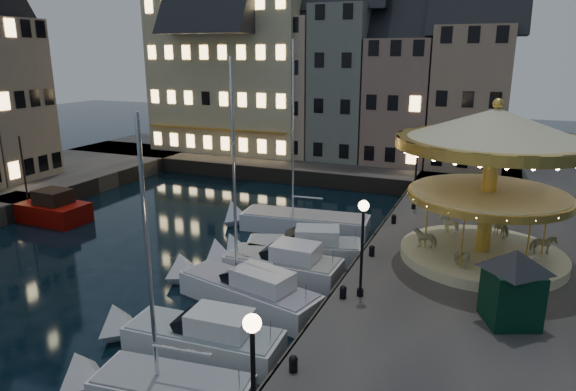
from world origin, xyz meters
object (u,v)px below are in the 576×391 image
at_px(bollard_b, 343,291).
at_px(ticket_kiosk, 514,274).
at_px(bollard_d, 394,218).
at_px(motorboat_e, 296,250).
at_px(motorboat_b, 194,338).
at_px(motorboat_c, 242,290).
at_px(bollard_c, 372,250).
at_px(motorboat_f, 296,222).
at_px(red_fishing_boat, 41,209).
at_px(bollard_a, 293,363).
at_px(motorboat_d, 275,265).
at_px(streetlamp_a, 253,371).
at_px(streetlamp_c, 416,168).
at_px(motorboat_a, 157,391).
at_px(carousel, 493,156).
at_px(streetlamp_b, 363,235).

height_order(bollard_b, ticket_kiosk, ticket_kiosk).
height_order(bollard_d, motorboat_e, motorboat_e).
bearing_deg(ticket_kiosk, motorboat_b, -157.08).
bearing_deg(motorboat_c, bollard_b, -2.34).
height_order(bollard_b, motorboat_e, motorboat_e).
height_order(bollard_c, motorboat_e, motorboat_e).
bearing_deg(motorboat_f, red_fishing_boat, -164.69).
bearing_deg(motorboat_b, bollard_a, -16.39).
relative_size(bollard_d, motorboat_b, 0.08).
xyz_separation_m(bollard_a, bollard_c, (0.00, 10.50, 0.00)).
bearing_deg(motorboat_e, motorboat_d, -94.55).
xyz_separation_m(streetlamp_a, ticket_kiosk, (5.76, 10.02, -0.74)).
bearing_deg(streetlamp_c, motorboat_c, -111.53).
bearing_deg(streetlamp_c, bollard_c, -93.81).
distance_m(bollard_d, motorboat_b, 15.38).
bearing_deg(streetlamp_a, bollard_d, 91.72).
bearing_deg(motorboat_a, motorboat_e, 91.43).
xyz_separation_m(red_fishing_boat, ticket_kiosk, (29.78, -5.36, 2.58)).
distance_m(bollard_b, ticket_kiosk, 6.60).
distance_m(motorboat_d, carousel, 11.79).
distance_m(streetlamp_a, motorboat_d, 14.39).
relative_size(bollard_a, bollard_d, 1.00).
distance_m(motorboat_b, ticket_kiosk, 12.23).
xyz_separation_m(bollard_c, ticket_kiosk, (6.36, -4.48, 1.68)).
bearing_deg(motorboat_d, motorboat_b, -90.15).
bearing_deg(bollard_d, motorboat_c, -115.18).
xyz_separation_m(streetlamp_a, carousel, (4.52, 16.11, 2.46)).
relative_size(motorboat_e, red_fishing_boat, 0.98).
relative_size(streetlamp_c, motorboat_b, 0.59).
bearing_deg(motorboat_b, carousel, 47.73).
height_order(bollard_d, motorboat_c, motorboat_c).
relative_size(motorboat_f, red_fishing_boat, 1.64).
distance_m(streetlamp_b, red_fishing_boat, 24.84).
bearing_deg(motorboat_d, motorboat_c, -93.89).
relative_size(streetlamp_c, bollard_d, 7.32).
height_order(bollard_d, ticket_kiosk, ticket_kiosk).
height_order(streetlamp_a, motorboat_d, streetlamp_a).
bearing_deg(motorboat_f, motorboat_d, -76.73).
bearing_deg(streetlamp_b, ticket_kiosk, 0.17).
distance_m(bollard_d, motorboat_a, 18.18).
relative_size(bollard_c, motorboat_d, 0.08).
bearing_deg(motorboat_c, motorboat_b, -87.33).
xyz_separation_m(bollard_d, motorboat_c, (-4.84, -10.30, -0.93)).
bearing_deg(streetlamp_a, motorboat_c, 119.31).
relative_size(bollard_c, red_fishing_boat, 0.08).
relative_size(bollard_d, ticket_kiosk, 0.17).
height_order(motorboat_d, carousel, carousel).
bearing_deg(motorboat_e, bollard_c, -10.97).
bearing_deg(streetlamp_a, streetlamp_b, 90.00).
bearing_deg(bollard_d, bollard_b, -90.00).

